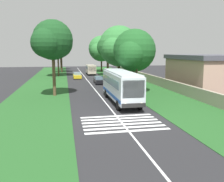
{
  "coord_description": "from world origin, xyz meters",
  "views": [
    {
      "loc": [
        -20.48,
        4.71,
        6.08
      ],
      "look_at": [
        6.49,
        -0.54,
        1.6
      ],
      "focal_mm": 39.17,
      "sensor_mm": 36.0,
      "label": 1
    }
  ],
  "objects": [
    {
      "name": "trailing_car_0",
      "position": [
        25.05,
        -1.68,
        0.67
      ],
      "size": [
        4.3,
        1.78,
        1.43
      ],
      "color": "black",
      "rests_on": "ground"
    },
    {
      "name": "trailing_minibus_0",
      "position": [
        43.37,
        -2.06,
        1.55
      ],
      "size": [
        6.0,
        2.14,
        2.53
      ],
      "color": "#BFB299",
      "rests_on": "ground"
    },
    {
      "name": "roadside_tree_left_3",
      "position": [
        13.48,
        6.33,
        7.41
      ],
      "size": [
        6.43,
        5.4,
        10.22
      ],
      "color": "brown",
      "rests_on": "grass_verge_left"
    },
    {
      "name": "centre_line",
      "position": [
        15.0,
        0.0,
        0.0
      ],
      "size": [
        110.0,
        0.16,
        0.01
      ],
      "primitive_type": "cube",
      "color": "silver",
      "rests_on": "ground"
    },
    {
      "name": "ground",
      "position": [
        0.0,
        0.0,
        0.0
      ],
      "size": [
        160.0,
        160.0,
        0.0
      ],
      "primitive_type": "plane",
      "color": "#262628"
    },
    {
      "name": "roadside_wall",
      "position": [
        20.0,
        -11.6,
        0.81
      ],
      "size": [
        70.0,
        0.4,
        1.54
      ],
      "primitive_type": "cube",
      "color": "#9E937F",
      "rests_on": "grass_verge_right"
    },
    {
      "name": "coach_bus",
      "position": [
        7.52,
        -1.8,
        2.15
      ],
      "size": [
        11.16,
        2.62,
        3.73
      ],
      "color": "silver",
      "rests_on": "ground"
    },
    {
      "name": "roadside_tree_right_1",
      "position": [
        23.44,
        -4.91,
        6.78
      ],
      "size": [
        8.94,
        7.29,
        10.6
      ],
      "color": "#3D2D1E",
      "rests_on": "grass_verge_right"
    },
    {
      "name": "roadside_building",
      "position": [
        15.56,
        -18.44,
        2.79
      ],
      "size": [
        13.26,
        10.32,
        5.51
      ],
      "color": "tan",
      "rests_on": "ground"
    },
    {
      "name": "zebra_crossing",
      "position": [
        -0.73,
        0.0,
        0.0
      ],
      "size": [
        4.95,
        6.8,
        0.01
      ],
      "color": "silver",
      "rests_on": "ground"
    },
    {
      "name": "roadside_tree_left_0",
      "position": [
        51.94,
        5.62,
        7.3
      ],
      "size": [
        6.8,
        5.63,
        10.25
      ],
      "color": "#3D2D1E",
      "rests_on": "grass_verge_left"
    },
    {
      "name": "roadside_tree_right_3",
      "position": [
        40.5,
        -5.89,
        6.91
      ],
      "size": [
        6.76,
        5.47,
        9.77
      ],
      "color": "#3D2D1E",
      "rests_on": "grass_verge_right"
    },
    {
      "name": "roadside_tree_right_2",
      "position": [
        52.26,
        -6.02,
        6.61
      ],
      "size": [
        9.36,
        7.56,
        10.59
      ],
      "color": "#3D2D1E",
      "rests_on": "grass_verge_right"
    },
    {
      "name": "grass_verge_left",
      "position": [
        15.0,
        8.2,
        0.02
      ],
      "size": [
        120.0,
        8.0,
        0.04
      ],
      "primitive_type": "cube",
      "color": "#235623",
      "rests_on": "ground"
    },
    {
      "name": "roadside_tree_right_0",
      "position": [
        13.73,
        -5.05,
        6.02
      ],
      "size": [
        7.35,
        6.08,
        9.2
      ],
      "color": "brown",
      "rests_on": "grass_verge_right"
    },
    {
      "name": "roadside_tree_left_1",
      "position": [
        40.81,
        6.39,
        7.76
      ],
      "size": [
        9.27,
        7.35,
        11.58
      ],
      "color": "#4C3826",
      "rests_on": "grass_verge_left"
    },
    {
      "name": "grass_verge_right",
      "position": [
        15.0,
        -8.2,
        0.02
      ],
      "size": [
        120.0,
        8.0,
        0.04
      ],
      "primitive_type": "cube",
      "color": "#235623",
      "rests_on": "ground"
    },
    {
      "name": "roadside_tree_left_2",
      "position": [
        61.68,
        5.89,
        8.06
      ],
      "size": [
        6.59,
        5.35,
        10.89
      ],
      "color": "#4C3826",
      "rests_on": "grass_verge_left"
    },
    {
      "name": "trailing_car_1",
      "position": [
        34.77,
        1.95,
        0.67
      ],
      "size": [
        4.3,
        1.78,
        1.43
      ],
      "color": "gold",
      "rests_on": "ground"
    },
    {
      "name": "utility_pole",
      "position": [
        12.06,
        -5.12,
        4.35
      ],
      "size": [
        0.24,
        1.4,
        8.34
      ],
      "color": "#473828",
      "rests_on": "grass_verge_right"
    }
  ]
}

